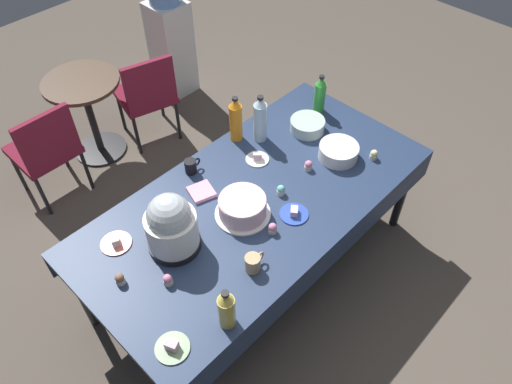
{
  "coord_description": "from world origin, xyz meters",
  "views": [
    {
      "loc": [
        -1.39,
        -1.34,
        2.9
      ],
      "look_at": [
        0.0,
        0.0,
        0.8
      ],
      "focal_mm": 34.19,
      "sensor_mm": 36.0,
      "label": 1
    }
  ],
  "objects_px": {
    "slow_cooker": "(171,225)",
    "soda_bottle_orange_juice": "(236,120)",
    "dessert_plate_cobalt": "(294,213)",
    "maroon_chair_left": "(46,148)",
    "dessert_plate_coral": "(116,242)",
    "cupcake_cocoa": "(308,166)",
    "cupcake_rose": "(273,228)",
    "soda_bottle_lime_soda": "(320,95)",
    "cupcake_mint": "(281,190)",
    "glass_salad_bowl": "(307,125)",
    "dessert_plate_white": "(257,158)",
    "round_cafe_table": "(87,104)",
    "cupcake_lemon": "(168,280)",
    "coffee_mug_tan": "(253,263)",
    "ceramic_snack_bowl": "(338,152)",
    "water_cooler": "(170,35)",
    "soda_bottle_water": "(260,120)",
    "cupcake_vanilla": "(374,155)",
    "dessert_plate_sage": "(172,347)",
    "coffee_mug_black": "(191,166)",
    "soda_bottle_ginger_ale": "(226,309)",
    "cupcake_berry": "(120,279)",
    "potluck_table": "(256,205)"
  },
  "relations": [
    {
      "from": "slow_cooker",
      "to": "soda_bottle_orange_juice",
      "type": "relative_size",
      "value": 1.13
    },
    {
      "from": "glass_salad_bowl",
      "to": "cupcake_vanilla",
      "type": "height_order",
      "value": "glass_salad_bowl"
    },
    {
      "from": "dessert_plate_coral",
      "to": "coffee_mug_tan",
      "type": "xyz_separation_m",
      "value": [
        0.41,
        -0.65,
        0.04
      ]
    },
    {
      "from": "maroon_chair_left",
      "to": "dessert_plate_coral",
      "type": "bearing_deg",
      "value": -99.82
    },
    {
      "from": "dessert_plate_white",
      "to": "water_cooler",
      "type": "distance_m",
      "value": 2.0
    },
    {
      "from": "cupcake_mint",
      "to": "cupcake_berry",
      "type": "relative_size",
      "value": 1.0
    },
    {
      "from": "dessert_plate_white",
      "to": "maroon_chair_left",
      "type": "height_order",
      "value": "maroon_chair_left"
    },
    {
      "from": "dessert_plate_coral",
      "to": "cupcake_cocoa",
      "type": "xyz_separation_m",
      "value": [
        1.17,
        -0.39,
        0.02
      ]
    },
    {
      "from": "dessert_plate_coral",
      "to": "cupcake_mint",
      "type": "xyz_separation_m",
      "value": [
        0.9,
        -0.4,
        0.02
      ]
    },
    {
      "from": "dessert_plate_sage",
      "to": "cupcake_vanilla",
      "type": "height_order",
      "value": "cupcake_vanilla"
    },
    {
      "from": "slow_cooker",
      "to": "cupcake_cocoa",
      "type": "distance_m",
      "value": 0.98
    },
    {
      "from": "cupcake_cocoa",
      "to": "coffee_mug_tan",
      "type": "height_order",
      "value": "coffee_mug_tan"
    },
    {
      "from": "dessert_plate_coral",
      "to": "soda_bottle_water",
      "type": "xyz_separation_m",
      "value": [
        1.18,
        0.03,
        0.15
      ]
    },
    {
      "from": "maroon_chair_left",
      "to": "cupcake_mint",
      "type": "bearing_deg",
      "value": -68.39
    },
    {
      "from": "coffee_mug_black",
      "to": "coffee_mug_tan",
      "type": "relative_size",
      "value": 0.92
    },
    {
      "from": "slow_cooker",
      "to": "round_cafe_table",
      "type": "height_order",
      "value": "slow_cooker"
    },
    {
      "from": "dessert_plate_coral",
      "to": "water_cooler",
      "type": "xyz_separation_m",
      "value": [
        1.78,
        1.75,
        -0.17
      ]
    },
    {
      "from": "soda_bottle_water",
      "to": "cupcake_lemon",
      "type": "bearing_deg",
      "value": -159.01
    },
    {
      "from": "cupcake_vanilla",
      "to": "cupcake_mint",
      "type": "xyz_separation_m",
      "value": [
        -0.64,
        0.22,
        0.0
      ]
    },
    {
      "from": "dessert_plate_white",
      "to": "round_cafe_table",
      "type": "relative_size",
      "value": 0.21
    },
    {
      "from": "cupcake_rose",
      "to": "soda_bottle_lime_soda",
      "type": "relative_size",
      "value": 0.23
    },
    {
      "from": "soda_bottle_orange_juice",
      "to": "soda_bottle_water",
      "type": "distance_m",
      "value": 0.16
    },
    {
      "from": "soda_bottle_orange_juice",
      "to": "water_cooler",
      "type": "xyz_separation_m",
      "value": [
        0.71,
        1.6,
        -0.32
      ]
    },
    {
      "from": "maroon_chair_left",
      "to": "ceramic_snack_bowl",
      "type": "bearing_deg",
      "value": -56.28
    },
    {
      "from": "dessert_plate_coral",
      "to": "dessert_plate_cobalt",
      "type": "relative_size",
      "value": 1.02
    },
    {
      "from": "slow_cooker",
      "to": "dessert_plate_cobalt",
      "type": "height_order",
      "value": "slow_cooker"
    },
    {
      "from": "water_cooler",
      "to": "maroon_chair_left",
      "type": "bearing_deg",
      "value": -163.96
    },
    {
      "from": "cupcake_lemon",
      "to": "coffee_mug_tan",
      "type": "distance_m",
      "value": 0.44
    },
    {
      "from": "slow_cooker",
      "to": "soda_bottle_orange_juice",
      "type": "height_order",
      "value": "slow_cooker"
    },
    {
      "from": "ceramic_snack_bowl",
      "to": "cupcake_lemon",
      "type": "xyz_separation_m",
      "value": [
        -1.35,
        0.05,
        -0.01
      ]
    },
    {
      "from": "soda_bottle_orange_juice",
      "to": "dessert_plate_coral",
      "type": "bearing_deg",
      "value": -172.04
    },
    {
      "from": "cupcake_lemon",
      "to": "soda_bottle_water",
      "type": "xyz_separation_m",
      "value": [
        1.14,
        0.44,
        0.13
      ]
    },
    {
      "from": "dessert_plate_white",
      "to": "cupcake_mint",
      "type": "relative_size",
      "value": 2.24
    },
    {
      "from": "potluck_table",
      "to": "slow_cooker",
      "type": "relative_size",
      "value": 5.9
    },
    {
      "from": "cupcake_cocoa",
      "to": "soda_bottle_water",
      "type": "relative_size",
      "value": 0.2
    },
    {
      "from": "coffee_mug_black",
      "to": "maroon_chair_left",
      "type": "bearing_deg",
      "value": 110.08
    },
    {
      "from": "cupcake_mint",
      "to": "glass_salad_bowl",
      "type": "bearing_deg",
      "value": 25.31
    },
    {
      "from": "glass_salad_bowl",
      "to": "water_cooler",
      "type": "xyz_separation_m",
      "value": [
        0.31,
        1.88,
        -0.2
      ]
    },
    {
      "from": "slow_cooker",
      "to": "dessert_plate_cobalt",
      "type": "relative_size",
      "value": 2.21
    },
    {
      "from": "dessert_plate_white",
      "to": "coffee_mug_tan",
      "type": "height_order",
      "value": "coffee_mug_tan"
    },
    {
      "from": "cupcake_lemon",
      "to": "soda_bottle_orange_juice",
      "type": "bearing_deg",
      "value": 28.17
    },
    {
      "from": "dessert_plate_cobalt",
      "to": "round_cafe_table",
      "type": "distance_m",
      "value": 2.11
    },
    {
      "from": "cupcake_cocoa",
      "to": "soda_bottle_orange_juice",
      "type": "relative_size",
      "value": 0.2
    },
    {
      "from": "cupcake_vanilla",
      "to": "soda_bottle_orange_juice",
      "type": "height_order",
      "value": "soda_bottle_orange_juice"
    },
    {
      "from": "dessert_plate_white",
      "to": "water_cooler",
      "type": "xyz_separation_m",
      "value": [
        0.76,
        1.84,
        -0.17
      ]
    },
    {
      "from": "soda_bottle_ginger_ale",
      "to": "maroon_chair_left",
      "type": "distance_m",
      "value": 2.12
    },
    {
      "from": "ceramic_snack_bowl",
      "to": "soda_bottle_water",
      "type": "bearing_deg",
      "value": 113.88
    },
    {
      "from": "slow_cooker",
      "to": "cupcake_vanilla",
      "type": "bearing_deg",
      "value": -16.05
    },
    {
      "from": "cupcake_lemon",
      "to": "dessert_plate_coral",
      "type": "bearing_deg",
      "value": 95.5
    },
    {
      "from": "cupcake_vanilla",
      "to": "soda_bottle_water",
      "type": "relative_size",
      "value": 0.2
    }
  ]
}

